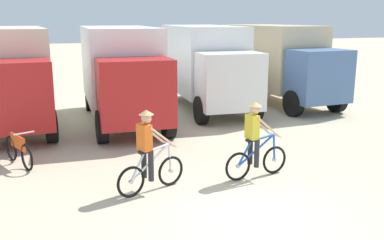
# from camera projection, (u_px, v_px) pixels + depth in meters

# --- Properties ---
(ground_plane) EXTENTS (120.00, 120.00, 0.00)m
(ground_plane) POSITION_uv_depth(u_px,v_px,m) (252.00, 213.00, 8.56)
(ground_plane) COLOR beige
(box_truck_cream_rv) EXTENTS (2.73, 6.87, 3.35)m
(box_truck_cream_rv) POSITION_uv_depth(u_px,v_px,m) (9.00, 72.00, 15.05)
(box_truck_cream_rv) COLOR beige
(box_truck_cream_rv) RESTS_ON ground
(box_truck_avon_van) EXTENTS (2.66, 6.84, 3.35)m
(box_truck_avon_van) POSITION_uv_depth(u_px,v_px,m) (122.00, 70.00, 15.75)
(box_truck_avon_van) COLOR white
(box_truck_avon_van) RESTS_ON ground
(box_truck_white_box) EXTENTS (2.80, 6.89, 3.35)m
(box_truck_white_box) POSITION_uv_depth(u_px,v_px,m) (206.00, 63.00, 18.11)
(box_truck_white_box) COLOR white
(box_truck_white_box) RESTS_ON ground
(box_truck_tan_camper) EXTENTS (2.73, 6.87, 3.35)m
(box_truck_tan_camper) POSITION_uv_depth(u_px,v_px,m) (278.00, 60.00, 19.35)
(box_truck_tan_camper) COLOR #CCB78E
(box_truck_tan_camper) RESTS_ON ground
(cyclist_orange_shirt) EXTENTS (1.63, 0.76, 1.82)m
(cyclist_orange_shirt) POSITION_uv_depth(u_px,v_px,m) (149.00, 154.00, 9.43)
(cyclist_orange_shirt) COLOR black
(cyclist_orange_shirt) RESTS_ON ground
(cyclist_cowboy_hat) EXTENTS (1.72, 0.53, 1.82)m
(cyclist_cowboy_hat) POSITION_uv_depth(u_px,v_px,m) (255.00, 143.00, 10.30)
(cyclist_cowboy_hat) COLOR black
(cyclist_cowboy_hat) RESTS_ON ground
(bicycle_spare) EXTENTS (0.77, 1.62, 0.97)m
(bicycle_spare) POSITION_uv_depth(u_px,v_px,m) (19.00, 151.00, 11.22)
(bicycle_spare) COLOR black
(bicycle_spare) RESTS_ON ground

